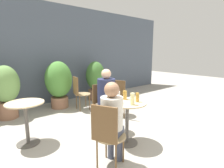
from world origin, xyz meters
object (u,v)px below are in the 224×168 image
at_px(bistro_chair_0, 103,103).
at_px(beer_glass_2, 132,99).
at_px(bistro_chair_2, 79,91).
at_px(seated_person_1, 112,116).
at_px(cafe_table_near, 127,113).
at_px(beer_glass_1, 118,97).
at_px(bistro_chair_4, 120,95).
at_px(potted_plant_0, 6,89).
at_px(seated_person_0, 107,95).
at_px(potted_plant_2, 95,79).
at_px(bistro_chair_1, 107,132).
at_px(potted_plant_1, 59,82).
at_px(beer_glass_0, 125,95).
at_px(cafe_table_far, 26,115).
at_px(beer_glass_3, 137,97).

distance_m(bistro_chair_0, beer_glass_2, 0.98).
xyz_separation_m(bistro_chair_2, seated_person_1, (-0.81, -2.35, 0.17)).
bearing_deg(beer_glass_2, cafe_table_near, 72.94).
bearing_deg(beer_glass_2, beer_glass_1, 116.57).
bearing_deg(bistro_chair_4, potted_plant_0, 29.13).
relative_size(seated_person_0, potted_plant_2, 0.98).
distance_m(bistro_chair_1, potted_plant_2, 3.63).
bearing_deg(potted_plant_1, seated_person_0, -87.07).
height_order(cafe_table_near, bistro_chair_0, bistro_chair_0).
bearing_deg(bistro_chair_4, beer_glass_0, 119.68).
bearing_deg(potted_plant_0, seated_person_1, -74.98).
distance_m(cafe_table_far, bistro_chair_1, 1.54).
xyz_separation_m(cafe_table_far, potted_plant_2, (2.57, 1.66, 0.16)).
height_order(beer_glass_1, potted_plant_2, potted_plant_2).
bearing_deg(seated_person_0, bistro_chair_1, -123.66).
xyz_separation_m(cafe_table_near, beer_glass_2, (-0.05, -0.16, 0.29)).
xyz_separation_m(seated_person_1, potted_plant_0, (-0.79, 2.93, 0.00)).
xyz_separation_m(cafe_table_far, bistro_chair_1, (0.63, -1.41, 0.01)).
relative_size(cafe_table_far, beer_glass_1, 3.77).
xyz_separation_m(bistro_chair_1, beer_glass_2, (0.65, 0.17, 0.29)).
height_order(bistro_chair_1, bistro_chair_2, same).
bearing_deg(bistro_chair_4, cafe_table_far, 65.53).
bearing_deg(potted_plant_1, cafe_table_near, -88.76).
bearing_deg(seated_person_0, bistro_chair_2, 86.20).
bearing_deg(seated_person_0, beer_glass_3, -78.52).
distance_m(bistro_chair_1, potted_plant_1, 3.06).
bearing_deg(beer_glass_1, beer_glass_0, 20.31).
bearing_deg(beer_glass_1, cafe_table_near, -19.80).
bearing_deg(beer_glass_3, bistro_chair_4, 60.98).
relative_size(bistro_chair_2, beer_glass_3, 5.93).
xyz_separation_m(beer_glass_3, potted_plant_2, (1.11, 2.83, -0.13)).
bearing_deg(bistro_chair_0, beer_glass_3, -80.53).
height_order(bistro_chair_2, potted_plant_1, potted_plant_1).
relative_size(seated_person_0, beer_glass_0, 8.05).
bearing_deg(cafe_table_near, potted_plant_2, 65.54).
height_order(cafe_table_near, seated_person_1, seated_person_1).
bearing_deg(cafe_table_near, seated_person_1, -154.33).
bearing_deg(bistro_chair_4, beer_glass_2, 123.07).
bearing_deg(beer_glass_1, potted_plant_2, 62.36).
height_order(bistro_chair_1, potted_plant_1, potted_plant_1).
distance_m(beer_glass_2, potted_plant_0, 3.11).
height_order(bistro_chair_4, potted_plant_2, potted_plant_2).
xyz_separation_m(potted_plant_1, potted_plant_2, (1.30, 0.08, -0.05)).
distance_m(bistro_chair_2, seated_person_1, 2.50).
xyz_separation_m(seated_person_0, beer_glass_2, (-0.10, -0.78, 0.10)).
xyz_separation_m(bistro_chair_0, potted_plant_0, (-1.40, 1.89, 0.17)).
distance_m(cafe_table_far, beer_glass_1, 1.58).
relative_size(seated_person_0, beer_glass_2, 6.49).
bearing_deg(bistro_chair_0, seated_person_0, -90.00).
xyz_separation_m(bistro_chair_4, beer_glass_0, (-0.67, -0.86, 0.27)).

